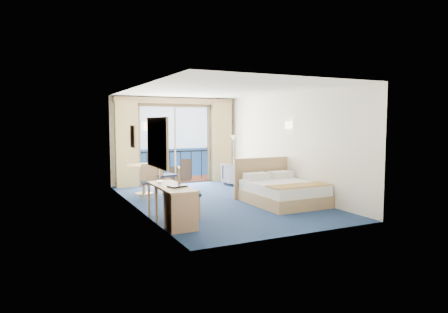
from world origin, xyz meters
TOP-DOWN VIEW (x-y plane):
  - floor at (0.00, 0.00)m, footprint 6.50×6.50m
  - room_walls at (0.00, 0.00)m, footprint 4.04×6.54m
  - balcony_door at (-0.01, 3.22)m, footprint 2.36×0.03m
  - curtain_left at (-1.55, 3.07)m, footprint 0.65×0.22m
  - curtain_right at (1.55, 3.07)m, footprint 0.65×0.22m
  - pelmet at (0.00, 3.10)m, footprint 3.80×0.25m
  - mirror at (-1.97, -1.50)m, footprint 0.05×1.25m
  - wall_print at (-1.97, 0.45)m, footprint 0.04×0.42m
  - sconce_left at (-1.94, -0.60)m, footprint 0.18×0.18m
  - sconce_right at (1.94, -0.15)m, footprint 0.18×0.18m
  - bed at (1.24, -0.90)m, footprint 1.62×1.93m
  - nightstand at (1.79, 0.23)m, footprint 0.37×0.36m
  - phone at (1.81, 0.22)m, footprint 0.23×0.19m
  - armchair at (1.58, 2.00)m, footprint 0.89×0.90m
  - floor_lamp at (1.77, 2.65)m, footprint 0.21×0.21m
  - desk at (-1.72, -1.95)m, footprint 0.53×1.54m
  - desk_chair at (-1.35, -1.28)m, footprint 0.57×0.57m
  - folder at (-1.67, -1.72)m, footprint 0.37×0.31m
  - desk_lamp at (-1.80, -1.05)m, footprint 0.11×0.11m
  - round_table at (-1.41, 1.71)m, footprint 0.89×0.89m
  - table_chair_a at (-0.94, 1.48)m, footprint 0.52×0.51m
  - table_chair_b at (-1.44, 1.05)m, footprint 0.44×0.45m

SIDE VIEW (x-z plane):
  - floor at x=0.00m, z-range 0.00..0.00m
  - nightstand at x=1.79m, z-range 0.00..0.49m
  - bed at x=1.24m, z-range -0.22..0.80m
  - armchair at x=1.58m, z-range 0.00..0.69m
  - desk at x=-1.72m, z-range 0.04..0.76m
  - table_chair_b at x=-1.44m, z-range 0.06..0.93m
  - phone at x=1.81m, z-range 0.49..0.58m
  - desk_chair at x=-1.35m, z-range 0.07..1.10m
  - table_chair_a at x=-0.94m, z-range 0.07..1.13m
  - round_table at x=-1.41m, z-range 0.21..1.00m
  - folder at x=-1.67m, z-range 0.72..0.75m
  - desk_lamp at x=-1.80m, z-range 0.82..1.22m
  - floor_lamp at x=1.77m, z-range 0.39..1.89m
  - balcony_door at x=-0.01m, z-range -0.12..2.40m
  - curtain_left at x=-1.55m, z-range 0.00..2.55m
  - curtain_right at x=1.55m, z-range 0.00..2.55m
  - mirror at x=-1.97m, z-range 1.08..2.03m
  - wall_print at x=-1.97m, z-range 1.34..1.86m
  - room_walls at x=0.00m, z-range 0.42..3.14m
  - sconce_left at x=-1.94m, z-range 1.76..1.94m
  - sconce_right at x=1.94m, z-range 1.76..1.94m
  - pelmet at x=0.00m, z-range 2.49..2.67m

